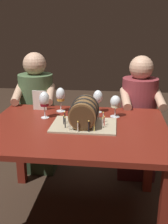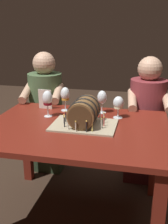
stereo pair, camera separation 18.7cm
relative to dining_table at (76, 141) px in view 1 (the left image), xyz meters
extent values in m
plane|color=#332319|center=(0.00, 0.00, -0.62)|extent=(8.00, 8.00, 0.00)
cube|color=maroon|center=(0.00, 0.00, 0.09)|extent=(1.24, 0.94, 0.03)
cube|color=maroon|center=(0.56, -0.41, -0.27)|extent=(0.07, 0.07, 0.69)
cube|color=maroon|center=(-0.56, 0.41, -0.27)|extent=(0.07, 0.07, 0.69)
cube|color=maroon|center=(0.56, 0.41, -0.27)|extent=(0.07, 0.07, 0.69)
cube|color=tan|center=(0.05, 0.02, 0.11)|extent=(0.44, 0.31, 0.01)
cylinder|color=brown|center=(0.05, 0.02, 0.21)|extent=(0.18, 0.25, 0.18)
cylinder|color=#46301B|center=(0.05, -0.11, 0.21)|extent=(0.16, 0.00, 0.16)
cylinder|color=#46301B|center=(0.05, 0.14, 0.21)|extent=(0.16, 0.00, 0.16)
torus|color=black|center=(0.05, -0.06, 0.21)|extent=(0.19, 0.01, 0.19)
torus|color=black|center=(0.05, 0.02, 0.21)|extent=(0.19, 0.01, 0.19)
torus|color=black|center=(0.05, 0.10, 0.21)|extent=(0.19, 0.01, 0.19)
cylinder|color=#D64C47|center=(0.19, 0.01, 0.15)|extent=(0.01, 0.01, 0.06)
sphere|color=#F9C64C|center=(0.19, 0.01, 0.18)|extent=(0.01, 0.01, 0.01)
cylinder|color=silver|center=(0.18, 0.07, 0.15)|extent=(0.01, 0.01, 0.07)
sphere|color=#F9C64C|center=(0.18, 0.07, 0.19)|extent=(0.01, 0.01, 0.01)
cylinder|color=silver|center=(0.15, 0.12, 0.15)|extent=(0.01, 0.01, 0.06)
sphere|color=#F9C64C|center=(0.15, 0.12, 0.19)|extent=(0.01, 0.01, 0.01)
cylinder|color=#EAD666|center=(0.09, 0.16, 0.15)|extent=(0.01, 0.01, 0.06)
sphere|color=#F9C64C|center=(0.09, 0.16, 0.18)|extent=(0.01, 0.01, 0.01)
cylinder|color=silver|center=(0.05, 0.16, 0.15)|extent=(0.01, 0.01, 0.06)
sphere|color=#F9C64C|center=(0.05, 0.16, 0.18)|extent=(0.01, 0.01, 0.01)
cylinder|color=#EAD666|center=(-0.01, 0.14, 0.15)|extent=(0.01, 0.01, 0.06)
sphere|color=#F9C64C|center=(-0.01, 0.14, 0.18)|extent=(0.01, 0.01, 0.01)
cylinder|color=#D64C47|center=(-0.05, 0.11, 0.15)|extent=(0.01, 0.01, 0.06)
sphere|color=#F9C64C|center=(-0.05, 0.11, 0.18)|extent=(0.01, 0.01, 0.01)
cylinder|color=black|center=(-0.08, 0.04, 0.15)|extent=(0.01, 0.01, 0.07)
sphere|color=#F9C64C|center=(-0.08, 0.04, 0.19)|extent=(0.01, 0.01, 0.01)
cylinder|color=black|center=(-0.08, 0.01, 0.15)|extent=(0.01, 0.01, 0.05)
sphere|color=#F9C64C|center=(-0.08, 0.01, 0.18)|extent=(0.01, 0.01, 0.01)
cylinder|color=black|center=(-0.06, -0.06, 0.15)|extent=(0.01, 0.01, 0.07)
sphere|color=#F9C64C|center=(-0.06, -0.06, 0.19)|extent=(0.01, 0.01, 0.01)
cylinder|color=silver|center=(-0.03, -0.10, 0.15)|extent=(0.01, 0.01, 0.07)
sphere|color=#F9C64C|center=(-0.03, -0.10, 0.19)|extent=(0.01, 0.01, 0.01)
cylinder|color=silver|center=(0.03, -0.12, 0.15)|extent=(0.01, 0.01, 0.06)
sphere|color=#F9C64C|center=(0.03, -0.12, 0.19)|extent=(0.01, 0.01, 0.01)
cylinder|color=black|center=(0.10, -0.11, 0.15)|extent=(0.01, 0.01, 0.07)
sphere|color=#F9C64C|center=(0.10, -0.11, 0.19)|extent=(0.01, 0.01, 0.01)
cylinder|color=#EAD666|center=(0.13, -0.10, 0.15)|extent=(0.01, 0.01, 0.06)
sphere|color=#F9C64C|center=(0.13, -0.10, 0.18)|extent=(0.01, 0.01, 0.01)
cylinder|color=silver|center=(0.18, -0.03, 0.15)|extent=(0.01, 0.01, 0.06)
sphere|color=#F9C64C|center=(0.18, -0.03, 0.19)|extent=(0.01, 0.01, 0.01)
cylinder|color=white|center=(-0.25, 0.15, 0.11)|extent=(0.06, 0.06, 0.00)
cylinder|color=white|center=(-0.25, 0.15, 0.15)|extent=(0.01, 0.01, 0.08)
ellipsoid|color=white|center=(-0.25, 0.15, 0.25)|extent=(0.07, 0.07, 0.11)
cylinder|color=maroon|center=(-0.25, 0.15, 0.21)|extent=(0.06, 0.06, 0.03)
cylinder|color=white|center=(-0.17, 0.32, 0.11)|extent=(0.07, 0.07, 0.00)
cylinder|color=white|center=(-0.17, 0.32, 0.15)|extent=(0.01, 0.01, 0.08)
ellipsoid|color=white|center=(-0.17, 0.32, 0.24)|extent=(0.07, 0.07, 0.11)
cylinder|color=#C6842D|center=(-0.17, 0.32, 0.22)|extent=(0.06, 0.06, 0.05)
cylinder|color=white|center=(0.26, 0.24, 0.11)|extent=(0.07, 0.07, 0.00)
cylinder|color=white|center=(0.26, 0.24, 0.14)|extent=(0.01, 0.01, 0.07)
ellipsoid|color=white|center=(0.26, 0.24, 0.23)|extent=(0.08, 0.08, 0.09)
cylinder|color=beige|center=(0.26, 0.24, 0.20)|extent=(0.06, 0.06, 0.03)
cylinder|color=white|center=(0.13, 0.33, 0.11)|extent=(0.07, 0.07, 0.00)
cylinder|color=white|center=(0.13, 0.33, 0.15)|extent=(0.01, 0.01, 0.07)
ellipsoid|color=white|center=(0.13, 0.33, 0.23)|extent=(0.07, 0.07, 0.10)
cube|color=silver|center=(-0.34, 0.34, 0.19)|extent=(0.11, 0.02, 0.16)
cube|color=#2A3A24|center=(-0.47, 0.69, -0.39)|extent=(0.34, 0.32, 0.45)
cylinder|color=#47603D|center=(-0.47, 0.69, 0.08)|extent=(0.36, 0.36, 0.50)
sphere|color=tan|center=(-0.47, 0.69, 0.42)|extent=(0.21, 0.21, 0.21)
cylinder|color=tan|center=(-0.31, 0.58, 0.18)|extent=(0.11, 0.31, 0.14)
cylinder|color=tan|center=(-0.59, 0.54, 0.18)|extent=(0.11, 0.31, 0.14)
cube|color=#4C1B1E|center=(0.47, 0.69, -0.39)|extent=(0.34, 0.32, 0.45)
cylinder|color=maroon|center=(0.47, 0.69, 0.07)|extent=(0.34, 0.34, 0.48)
sphere|color=tan|center=(0.47, 0.69, 0.41)|extent=(0.21, 0.21, 0.21)
cylinder|color=tan|center=(0.63, 0.57, 0.17)|extent=(0.10, 0.31, 0.14)
cylinder|color=tan|center=(0.35, 0.54, 0.17)|extent=(0.10, 0.31, 0.14)
camera|label=1|loc=(0.26, -1.74, 0.79)|focal=44.69mm
camera|label=2|loc=(0.45, -1.71, 0.79)|focal=44.69mm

